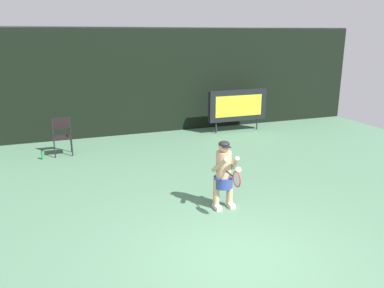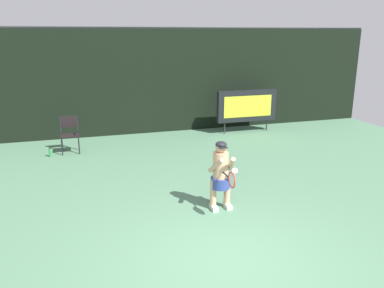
# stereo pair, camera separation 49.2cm
# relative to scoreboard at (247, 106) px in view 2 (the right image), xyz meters

# --- Properties ---
(ground) EXTENTS (18.00, 22.00, 0.03)m
(ground) POSITION_rel_scoreboard_xyz_m (-3.75, -7.74, -0.96)
(ground) COLOR #517C5E
(backdrop_screen) EXTENTS (18.00, 0.12, 3.66)m
(backdrop_screen) POSITION_rel_scoreboard_xyz_m (-3.75, 0.94, 0.86)
(backdrop_screen) COLOR black
(backdrop_screen) RESTS_ON ground
(scoreboard) EXTENTS (2.20, 0.21, 1.50)m
(scoreboard) POSITION_rel_scoreboard_xyz_m (0.00, 0.00, 0.00)
(scoreboard) COLOR black
(scoreboard) RESTS_ON ground
(umpire_chair) EXTENTS (0.52, 0.44, 1.08)m
(umpire_chair) POSITION_rel_scoreboard_xyz_m (-6.06, -0.75, -0.33)
(umpire_chair) COLOR black
(umpire_chair) RESTS_ON ground
(water_bottle) EXTENTS (0.07, 0.07, 0.27)m
(water_bottle) POSITION_rel_scoreboard_xyz_m (-6.64, -1.06, -0.82)
(water_bottle) COLOR #2B8F46
(water_bottle) RESTS_ON ground
(tennis_player) EXTENTS (0.52, 0.59, 1.41)m
(tennis_player) POSITION_rel_scoreboard_xyz_m (-3.18, -5.70, -0.19)
(tennis_player) COLOR white
(tennis_player) RESTS_ON ground
(tennis_racket) EXTENTS (0.03, 0.60, 0.31)m
(tennis_racket) POSITION_rel_scoreboard_xyz_m (-3.20, -6.30, -0.10)
(tennis_racket) COLOR black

